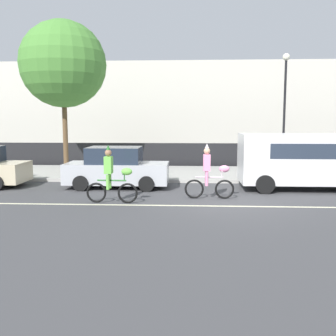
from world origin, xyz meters
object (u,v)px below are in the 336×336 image
parked_van_white (307,157)px  parked_car_silver (117,168)px  street_lamp_post (285,94)px  parade_cyclist_pink (210,175)px  parade_cyclist_lime (112,178)px

parked_van_white → parked_car_silver: size_ratio=1.22×
parked_car_silver → street_lamp_post: street_lamp_post is taller
parade_cyclist_pink → parked_car_silver: size_ratio=0.47×
parade_cyclist_lime → parade_cyclist_pink: (3.24, 0.88, 0.00)m
parade_cyclist_lime → parked_car_silver: 2.97m
parade_cyclist_lime → parade_cyclist_pink: 3.36m
parked_van_white → parked_car_silver: bearing=179.6°
parade_cyclist_lime → parked_car_silver: parade_cyclist_lime is taller
parade_cyclist_lime → street_lamp_post: (7.33, 7.78, 3.15)m
parade_cyclist_lime → street_lamp_post: bearing=46.7°
street_lamp_post → parade_cyclist_lime: bearing=-133.3°
parade_cyclist_pink → parked_van_white: bearing=27.5°
parked_van_white → parked_car_silver: (-7.51, 0.05, -0.50)m
parade_cyclist_lime → street_lamp_post: size_ratio=0.33×
parked_van_white → parked_car_silver: parked_van_white is taller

